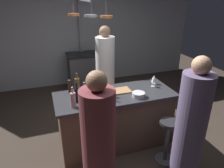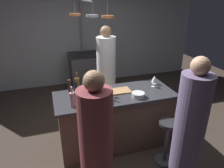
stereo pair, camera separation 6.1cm
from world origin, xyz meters
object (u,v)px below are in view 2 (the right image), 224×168
(stove_range, at_px, (85,70))
(wine_bottle_white, at_px, (84,95))
(mixing_bowl_blue, at_px, (102,100))
(cutting_board, at_px, (120,91))
(bar_stool_left, at_px, (91,157))
(wine_bottle_amber, at_px, (77,84))
(chef, at_px, (106,74))
(wine_bottle_green, at_px, (100,89))
(guest_right, at_px, (189,131))
(bar_stool_right, at_px, (166,140))
(wine_glass_by_chef, at_px, (154,81))
(mixing_bowl_steel, at_px, (138,95))
(wine_bottle_dark, at_px, (77,94))
(pepper_mill, at_px, (70,86))
(wine_glass_near_left_guest, at_px, (111,90))
(guest_left, at_px, (96,150))
(wine_glass_near_right_guest, at_px, (155,78))
(wine_bottle_rose, at_px, (72,99))

(stove_range, bearing_deg, wine_bottle_white, -100.65)
(mixing_bowl_blue, bearing_deg, cutting_board, 36.54)
(bar_stool_left, height_order, wine_bottle_amber, wine_bottle_amber)
(cutting_board, bearing_deg, chef, 85.85)
(cutting_board, distance_m, wine_bottle_green, 0.36)
(guest_right, bearing_deg, chef, 101.60)
(mixing_bowl_blue, bearing_deg, guest_right, -42.75)
(bar_stool_right, bearing_deg, wine_bottle_amber, 141.08)
(guest_right, height_order, wine_glass_by_chef, guest_right)
(bar_stool_left, distance_m, mixing_bowl_steel, 1.07)
(bar_stool_left, distance_m, wine_bottle_dark, 0.84)
(cutting_board, distance_m, pepper_mill, 0.77)
(pepper_mill, height_order, wine_bottle_white, wine_bottle_white)
(wine_bottle_white, height_order, wine_glass_near_left_guest, wine_bottle_white)
(guest_left, xyz_separation_m, wine_glass_near_left_guest, (0.44, 0.90, 0.24))
(pepper_mill, xyz_separation_m, mixing_bowl_blue, (0.38, -0.45, -0.07))
(bar_stool_right, relative_size, wine_bottle_green, 2.13)
(guest_right, xyz_separation_m, wine_glass_near_left_guest, (-0.68, 0.92, 0.22))
(guest_right, relative_size, wine_bottle_green, 5.31)
(cutting_board, xyz_separation_m, mixing_bowl_blue, (-0.35, -0.26, 0.02))
(guest_left, bearing_deg, chef, 71.10)
(bar_stool_left, xyz_separation_m, bar_stool_right, (1.08, 0.00, 0.00))
(bar_stool_left, bearing_deg, mixing_bowl_steel, 27.88)
(wine_bottle_dark, xyz_separation_m, mixing_bowl_steel, (0.87, -0.12, -0.08))
(chef, relative_size, guest_right, 1.03)
(pepper_mill, xyz_separation_m, mixing_bowl_steel, (0.93, -0.44, -0.07))
(cutting_board, height_order, wine_glass_near_left_guest, wine_glass_near_left_guest)
(wine_glass_near_right_guest, relative_size, wine_glass_by_chef, 1.00)
(guest_left, distance_m, wine_bottle_green, 1.03)
(chef, relative_size, wine_glass_near_left_guest, 11.99)
(wine_bottle_white, distance_m, mixing_bowl_steel, 0.79)
(guest_left, relative_size, wine_glass_near_left_guest, 11.34)
(stove_range, distance_m, wine_bottle_rose, 2.78)
(wine_bottle_green, relative_size, wine_bottle_rose, 1.11)
(chef, height_order, wine_bottle_dark, chef)
(wine_glass_by_chef, bearing_deg, stove_range, 105.70)
(cutting_board, distance_m, wine_glass_near_left_guest, 0.24)
(wine_bottle_rose, relative_size, wine_glass_near_left_guest, 1.97)
(bar_stool_left, height_order, guest_left, guest_left)
(stove_range, height_order, wine_bottle_rose, wine_bottle_rose)
(guest_left, xyz_separation_m, wine_bottle_rose, (-0.13, 0.77, 0.24))
(wine_glass_near_left_guest, bearing_deg, pepper_mill, 150.80)
(chef, height_order, bar_stool_left, chef)
(bar_stool_right, height_order, wine_glass_by_chef, wine_glass_by_chef)
(mixing_bowl_steel, bearing_deg, wine_glass_near_right_guest, 38.39)
(wine_bottle_green, distance_m, wine_bottle_white, 0.30)
(chef, xyz_separation_m, bar_stool_right, (0.39, -1.70, -0.44))
(bar_stool_left, bearing_deg, chef, 67.81)
(wine_bottle_rose, bearing_deg, cutting_board, 18.61)
(cutting_board, bearing_deg, bar_stool_right, -55.81)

